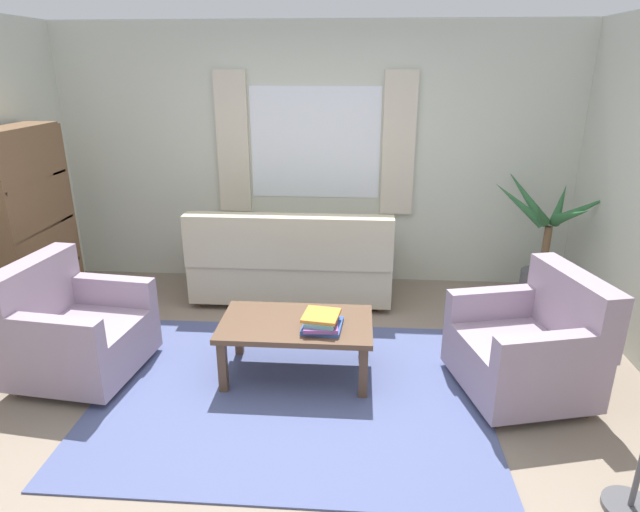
# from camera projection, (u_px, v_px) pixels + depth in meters

# --- Properties ---
(ground_plane) EXTENTS (6.24, 6.24, 0.00)m
(ground_plane) POSITION_uv_depth(u_px,v_px,m) (291.00, 393.00, 3.76)
(ground_plane) COLOR gray
(wall_back) EXTENTS (5.32, 0.12, 2.60)m
(wall_back) POSITION_uv_depth(u_px,v_px,m) (316.00, 157.00, 5.44)
(wall_back) COLOR beige
(wall_back) RESTS_ON ground_plane
(window_with_curtains) EXTENTS (1.98, 0.07, 1.40)m
(window_with_curtains) POSITION_uv_depth(u_px,v_px,m) (315.00, 143.00, 5.31)
(window_with_curtains) COLOR white
(area_rug) EXTENTS (2.68, 2.07, 0.01)m
(area_rug) POSITION_uv_depth(u_px,v_px,m) (291.00, 393.00, 3.76)
(area_rug) COLOR #4C5684
(area_rug) RESTS_ON ground_plane
(couch) EXTENTS (1.90, 0.82, 0.92)m
(couch) POSITION_uv_depth(u_px,v_px,m) (292.00, 264.00, 5.17)
(couch) COLOR #BCB293
(couch) RESTS_ON ground_plane
(armchair_left) EXTENTS (0.91, 0.92, 0.88)m
(armchair_left) POSITION_uv_depth(u_px,v_px,m) (74.00, 331.00, 3.90)
(armchair_left) COLOR #998499
(armchair_left) RESTS_ON ground_plane
(armchair_right) EXTENTS (1.00, 1.01, 0.88)m
(armchair_right) POSITION_uv_depth(u_px,v_px,m) (530.00, 346.00, 3.68)
(armchair_right) COLOR #998499
(armchair_right) RESTS_ON ground_plane
(coffee_table) EXTENTS (1.10, 0.64, 0.44)m
(coffee_table) POSITION_uv_depth(u_px,v_px,m) (296.00, 329.00, 3.87)
(coffee_table) COLOR brown
(coffee_table) RESTS_ON ground_plane
(book_stack_on_table) EXTENTS (0.29, 0.33, 0.11)m
(book_stack_on_table) POSITION_uv_depth(u_px,v_px,m) (322.00, 321.00, 3.73)
(book_stack_on_table) COLOR #335199
(book_stack_on_table) RESTS_ON coffee_table
(potted_plant) EXTENTS (1.06, 1.06, 1.24)m
(potted_plant) POSITION_uv_depth(u_px,v_px,m) (543.00, 255.00, 5.02)
(potted_plant) COLOR #56565B
(potted_plant) RESTS_ON ground_plane
(bookshelf) EXTENTS (0.30, 0.94, 1.72)m
(bookshelf) POSITION_uv_depth(u_px,v_px,m) (37.00, 236.00, 4.64)
(bookshelf) COLOR brown
(bookshelf) RESTS_ON ground_plane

